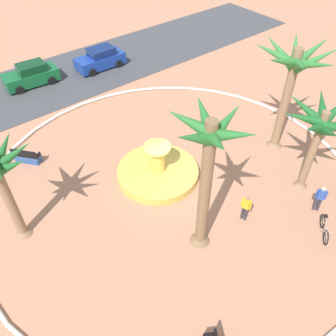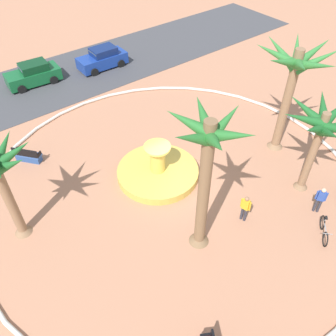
{
  "view_description": "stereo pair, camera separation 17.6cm",
  "coord_description": "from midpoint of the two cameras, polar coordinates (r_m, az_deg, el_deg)",
  "views": [
    {
      "loc": [
        -8.74,
        -10.46,
        13.91
      ],
      "look_at": [
        -0.07,
        0.31,
        1.0
      ],
      "focal_mm": 37.61,
      "sensor_mm": 36.0,
      "label": 1
    },
    {
      "loc": [
        -8.6,
        -10.57,
        13.91
      ],
      "look_at": [
        -0.07,
        0.31,
        1.0
      ],
      "focal_mm": 37.61,
      "sensor_mm": 36.0,
      "label": 2
    }
  ],
  "objects": [
    {
      "name": "street_asphalt",
      "position": [
        30.03,
        -18.0,
        13.34
      ],
      "size": [
        48.0,
        8.0,
        0.03
      ],
      "primitive_type": "cube",
      "color": "#424247",
      "rests_on": "ground"
    },
    {
      "name": "palm_tree_near_fountain",
      "position": [
        18.2,
        23.39,
        6.15
      ],
      "size": [
        4.06,
        4.08,
        5.09
      ],
      "color": "#8E6B4C",
      "rests_on": "ground"
    },
    {
      "name": "bench_west",
      "position": [
        22.18,
        -22.07,
        1.61
      ],
      "size": [
        1.39,
        1.56,
        1.0
      ],
      "color": "#335BA8",
      "rests_on": "ground"
    },
    {
      "name": "plaza_curb",
      "position": [
        19.4,
        0.47,
        -2.35
      ],
      "size": [
        20.51,
        20.51,
        0.2
      ],
      "primitive_type": "torus",
      "color": "silver",
      "rests_on": "ground"
    },
    {
      "name": "parked_car_second",
      "position": [
        30.74,
        -11.09,
        16.95
      ],
      "size": [
        4.03,
        1.98,
        1.67
      ],
      "color": "navy",
      "rests_on": "ground"
    },
    {
      "name": "fountain",
      "position": [
        19.75,
        -1.93,
        -0.54
      ],
      "size": [
        4.57,
        4.57,
        2.12
      ],
      "color": "gold",
      "rests_on": "ground"
    },
    {
      "name": "ground_plane",
      "position": [
        19.47,
        0.47,
        -2.56
      ],
      "size": [
        80.0,
        80.0,
        0.0
      ],
      "primitive_type": "plane",
      "color": "tan"
    },
    {
      "name": "palm_tree_far_side",
      "position": [
        13.32,
        6.04,
        1.1
      ],
      "size": [
        3.32,
        3.37,
        7.18
      ],
      "color": "brown",
      "rests_on": "ground"
    },
    {
      "name": "palm_tree_mid_plaza",
      "position": [
        20.26,
        19.33,
        14.39
      ],
      "size": [
        4.62,
        4.5,
        6.56
      ],
      "color": "#8E6B4C",
      "rests_on": "ground"
    },
    {
      "name": "parked_car_leftmost",
      "position": [
        29.71,
        -21.47,
        13.81
      ],
      "size": [
        4.11,
        2.14,
        1.67
      ],
      "color": "#145B2D",
      "rests_on": "ground"
    },
    {
      "name": "bicycle_red_frame",
      "position": [
        18.5,
        23.75,
        -9.0
      ],
      "size": [
        1.33,
        1.18,
        0.94
      ],
      "color": "black",
      "rests_on": "ground"
    },
    {
      "name": "person_cyclist_helmet",
      "position": [
        19.06,
        23.19,
        -4.4
      ],
      "size": [
        0.36,
        0.46,
        1.64
      ],
      "color": "#33333D",
      "rests_on": "ground"
    },
    {
      "name": "person_cyclist_photo",
      "position": [
        17.53,
        12.19,
        -6.13
      ],
      "size": [
        0.28,
        0.51,
        1.63
      ],
      "color": "#33333D",
      "rests_on": "ground"
    }
  ]
}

